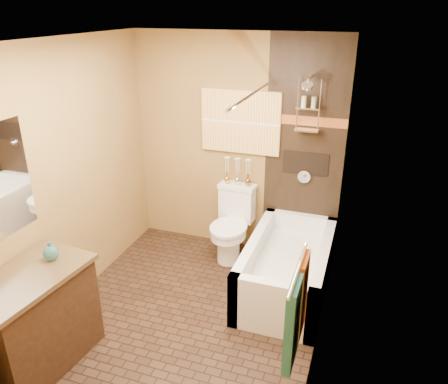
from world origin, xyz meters
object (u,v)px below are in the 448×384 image
at_px(bathtub, 287,271).
at_px(vanity, 34,320).
at_px(toilet, 232,224).
at_px(sunset_painting, 240,122).

bearing_deg(bathtub, vanity, -136.28).
bearing_deg(vanity, toilet, 71.06).
bearing_deg(sunset_painting, toilet, -90.00).
xyz_separation_m(toilet, vanity, (-0.98, -2.10, 0.01)).
relative_size(toilet, vanity, 0.82).
xyz_separation_m(bathtub, toilet, (-0.74, 0.45, 0.20)).
distance_m(toilet, vanity, 2.32).
bearing_deg(toilet, bathtub, -27.18).
xyz_separation_m(sunset_painting, bathtub, (0.74, -0.73, -1.33)).
relative_size(sunset_painting, toilet, 1.08).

